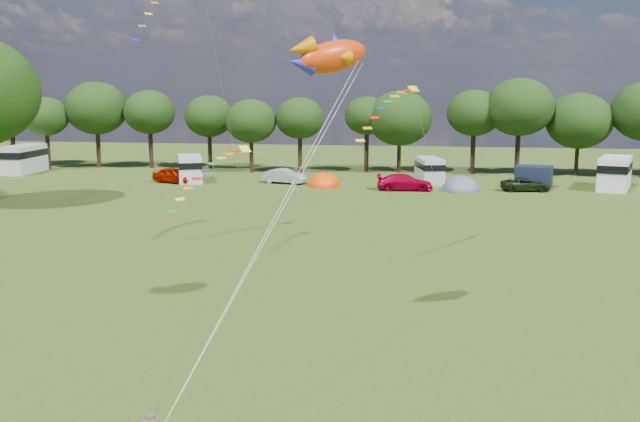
# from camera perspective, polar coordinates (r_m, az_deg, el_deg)

# --- Properties ---
(ground_plane) EXTENTS (180.00, 180.00, 0.00)m
(ground_plane) POSITION_cam_1_polar(r_m,az_deg,el_deg) (25.27, -2.73, -12.16)
(ground_plane) COLOR black
(ground_plane) RESTS_ON ground
(tree_line) EXTENTS (102.98, 10.98, 10.27)m
(tree_line) POSITION_cam_1_polar(r_m,az_deg,el_deg) (77.99, 9.05, 7.60)
(tree_line) COLOR black
(tree_line) RESTS_ON ground
(car_a) EXTENTS (4.93, 3.28, 1.53)m
(car_a) POSITION_cam_1_polar(r_m,az_deg,el_deg) (71.63, -11.60, 2.82)
(car_a) COLOR #981000
(car_a) RESTS_ON ground
(car_b) EXTENTS (4.35, 2.43, 1.45)m
(car_b) POSITION_cam_1_polar(r_m,az_deg,el_deg) (69.91, -2.86, 2.81)
(car_b) COLOR #969A9D
(car_b) RESTS_ON ground
(car_c) EXTENTS (5.00, 2.26, 1.48)m
(car_c) POSITION_cam_1_polar(r_m,az_deg,el_deg) (65.72, 6.80, 2.30)
(car_c) COLOR #A80023
(car_c) RESTS_ON ground
(car_d) EXTENTS (4.63, 2.48, 1.21)m
(car_d) POSITION_cam_1_polar(r_m,az_deg,el_deg) (67.45, 16.12, 2.06)
(car_d) COLOR black
(car_d) RESTS_ON ground
(campervan_a) EXTENTS (2.82, 6.22, 3.01)m
(campervan_a) POSITION_cam_1_polar(r_m,az_deg,el_deg) (84.74, -22.63, 3.93)
(campervan_a) COLOR #B7B7B9
(campervan_a) RESTS_ON ground
(campervan_b) EXTENTS (3.91, 5.71, 2.58)m
(campervan_b) POSITION_cam_1_polar(r_m,az_deg,el_deg) (72.35, -10.36, 3.43)
(campervan_b) COLOR silver
(campervan_b) RESTS_ON ground
(campervan_c) EXTENTS (3.10, 5.27, 2.42)m
(campervan_c) POSITION_cam_1_polar(r_m,az_deg,el_deg) (71.27, 8.75, 3.31)
(campervan_c) COLOR #B2B2B4
(campervan_c) RESTS_ON ground
(campervan_d) EXTENTS (4.37, 6.55, 2.97)m
(campervan_d) POSITION_cam_1_polar(r_m,az_deg,el_deg) (71.31, 22.52, 2.90)
(campervan_d) COLOR white
(campervan_d) RESTS_ON ground
(tent_orange) EXTENTS (3.26, 3.57, 2.55)m
(tent_orange) POSITION_cam_1_polar(r_m,az_deg,el_deg) (68.06, 0.33, 2.03)
(tent_orange) COLOR #F04200
(tent_orange) RESTS_ON ground
(tent_greyblue) EXTENTS (3.64, 3.99, 2.71)m
(tent_greyblue) POSITION_cam_1_polar(r_m,az_deg,el_deg) (66.27, 11.19, 1.61)
(tent_greyblue) COLOR #4C5A68
(tent_greyblue) RESTS_ON ground
(awning_navy) EXTENTS (3.79, 3.35, 2.03)m
(awning_navy) POSITION_cam_1_polar(r_m,az_deg,el_deg) (70.00, 16.74, 2.64)
(awning_navy) COLOR black
(awning_navy) RESTS_ON ground
(fish_kite) EXTENTS (3.17, 2.58, 1.75)m
(fish_kite) POSITION_cam_1_polar(r_m,az_deg,el_deg) (26.22, 0.56, 12.27)
(fish_kite) COLOR red
(fish_kite) RESTS_ON ground
(streamer_kite_b) EXTENTS (4.36, 4.76, 3.83)m
(streamer_kite_b) POSITION_cam_1_polar(r_m,az_deg,el_deg) (45.73, -8.39, 3.42)
(streamer_kite_b) COLOR #FFFD2D
(streamer_kite_b) RESTS_ON ground
(streamer_kite_c) EXTENTS (3.11, 4.82, 2.77)m
(streamer_kite_c) POSITION_cam_1_polar(r_m,az_deg,el_deg) (38.38, 5.85, 8.56)
(streamer_kite_c) COLOR yellow
(streamer_kite_c) RESTS_ON ground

